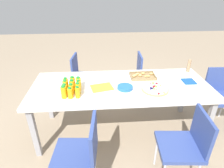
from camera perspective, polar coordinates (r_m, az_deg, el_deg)
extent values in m
plane|color=gray|center=(2.78, 2.43, -13.65)|extent=(12.00, 12.00, 0.00)
cube|color=silver|center=(2.36, 2.78, -0.73)|extent=(2.23, 0.89, 0.04)
cube|color=#99999E|center=(2.39, -22.52, -13.60)|extent=(0.06, 0.06, 0.69)
cube|color=#99999E|center=(2.61, 27.23, -10.78)|extent=(0.06, 0.06, 0.69)
cube|color=#99999E|center=(2.95, -18.71, -4.19)|extent=(0.06, 0.06, 0.69)
cube|color=#99999E|center=(3.13, 20.93, -2.60)|extent=(0.06, 0.06, 0.69)
cube|color=#33478C|center=(3.21, -7.80, 2.04)|extent=(0.44, 0.44, 0.04)
cube|color=#33478C|center=(3.17, -11.33, 5.17)|extent=(0.07, 0.38, 0.38)
cylinder|color=silver|center=(3.44, -4.47, -0.48)|extent=(0.02, 0.02, 0.41)
cylinder|color=silver|center=(3.16, -5.13, -3.27)|extent=(0.02, 0.02, 0.41)
cylinder|color=silver|center=(3.49, -9.70, -0.37)|extent=(0.02, 0.02, 0.41)
cylinder|color=silver|center=(3.22, -10.79, -3.10)|extent=(0.02, 0.02, 0.41)
cube|color=#33478C|center=(1.89, -11.27, -20.45)|extent=(0.43, 0.43, 0.04)
cube|color=#33478C|center=(1.73, -5.58, -16.61)|extent=(0.06, 0.38, 0.38)
cylinder|color=silver|center=(2.21, -14.22, -21.25)|extent=(0.02, 0.02, 0.41)
cylinder|color=silver|center=(2.16, -5.31, -21.80)|extent=(0.02, 0.02, 0.41)
cube|color=#33478C|center=(3.31, 11.32, 2.58)|extent=(0.42, 0.42, 0.04)
cube|color=#33478C|center=(3.20, 8.38, 5.64)|extent=(0.05, 0.38, 0.38)
cylinder|color=silver|center=(3.59, 12.95, 0.17)|extent=(0.02, 0.02, 0.41)
cylinder|color=silver|center=(3.32, 14.16, -2.43)|extent=(0.02, 0.02, 0.41)
cylinder|color=silver|center=(3.53, 7.90, 0.12)|extent=(0.02, 0.02, 0.41)
cylinder|color=silver|center=(3.25, 8.71, -2.55)|extent=(0.02, 0.02, 0.41)
cube|color=#33478C|center=(2.03, 19.61, -17.48)|extent=(0.43, 0.43, 0.04)
cube|color=#33478C|center=(1.98, 25.71, -12.98)|extent=(0.06, 0.38, 0.38)
cylinder|color=silver|center=(2.27, 13.27, -19.31)|extent=(0.02, 0.02, 0.41)
cylinder|color=silver|center=(2.36, 21.29, -18.57)|extent=(0.02, 0.02, 0.41)
cube|color=#33478C|center=(3.02, 30.48, -3.69)|extent=(0.42, 0.42, 0.04)
cube|color=#33478C|center=(3.08, 29.70, 1.12)|extent=(0.38, 0.05, 0.38)
cylinder|color=silver|center=(2.96, 28.13, -9.50)|extent=(0.02, 0.02, 0.41)
cylinder|color=silver|center=(3.34, 30.50, -5.71)|extent=(0.02, 0.02, 0.41)
cylinder|color=silver|center=(3.18, 25.58, -6.07)|extent=(0.02, 0.02, 0.41)
cylinder|color=#F9AC14|center=(2.13, -14.45, -2.51)|extent=(0.06, 0.06, 0.13)
cylinder|color=#1E8C33|center=(2.09, -14.70, -0.74)|extent=(0.04, 0.04, 0.02)
cylinder|color=#F9AE14|center=(2.11, -12.61, -2.78)|extent=(0.06, 0.06, 0.12)
cylinder|color=#1E8C33|center=(2.08, -12.80, -1.20)|extent=(0.04, 0.04, 0.02)
cylinder|color=#FAAC14|center=(2.10, -10.41, -2.59)|extent=(0.05, 0.05, 0.12)
cylinder|color=#1E8C33|center=(2.07, -10.58, -0.92)|extent=(0.03, 0.03, 0.02)
cylinder|color=#F9AE14|center=(2.20, -14.19, -1.69)|extent=(0.06, 0.06, 0.12)
cylinder|color=#1E8C33|center=(2.16, -14.40, -0.16)|extent=(0.04, 0.04, 0.02)
cylinder|color=#F9AB14|center=(2.18, -12.26, -1.63)|extent=(0.06, 0.06, 0.12)
cylinder|color=#1E8C33|center=(2.15, -12.44, -0.10)|extent=(0.04, 0.04, 0.02)
cylinder|color=#F9AD14|center=(2.17, -10.32, -1.46)|extent=(0.06, 0.06, 0.13)
cylinder|color=#1E8C33|center=(2.14, -10.48, 0.21)|extent=(0.04, 0.04, 0.02)
cylinder|color=#FAAF14|center=(2.25, -14.00, -0.66)|extent=(0.06, 0.06, 0.13)
cylinder|color=#1E8C33|center=(2.22, -14.22, 0.99)|extent=(0.04, 0.04, 0.02)
cylinder|color=#FAAD14|center=(2.24, -12.02, -0.59)|extent=(0.06, 0.06, 0.13)
cylinder|color=#1E8C33|center=(2.21, -12.21, 1.09)|extent=(0.04, 0.04, 0.02)
cylinder|color=#F9AD14|center=(2.23, -10.11, -0.60)|extent=(0.05, 0.05, 0.13)
cylinder|color=#1E8C33|center=(2.20, -10.27, 1.03)|extent=(0.04, 0.04, 0.02)
cylinder|color=#F9AE14|center=(2.32, -13.85, 0.11)|extent=(0.06, 0.06, 0.12)
cylinder|color=#1E8C33|center=(2.29, -14.05, 1.67)|extent=(0.04, 0.04, 0.02)
cylinder|color=#FAAD14|center=(2.31, -11.90, 0.39)|extent=(0.06, 0.06, 0.13)
cylinder|color=#1E8C33|center=(2.28, -12.08, 2.05)|extent=(0.04, 0.04, 0.02)
cylinder|color=#F8AC14|center=(2.30, -10.14, 0.36)|extent=(0.06, 0.06, 0.13)
cylinder|color=#1E8C33|center=(2.27, -10.29, 1.94)|extent=(0.04, 0.04, 0.02)
cylinder|color=tan|center=(2.30, 12.90, -1.56)|extent=(0.32, 0.32, 0.02)
cylinder|color=white|center=(2.29, 12.94, -1.30)|extent=(0.30, 0.30, 0.01)
sphere|color=red|center=(2.38, 13.23, 0.14)|extent=(0.02, 0.02, 0.02)
sphere|color=red|center=(2.39, 13.48, 0.20)|extent=(0.02, 0.02, 0.02)
sphere|color=#1E1947|center=(2.32, 12.74, -0.57)|extent=(0.02, 0.02, 0.02)
sphere|color=#66B238|center=(2.31, 13.25, -0.73)|extent=(0.03, 0.03, 0.03)
sphere|color=red|center=(2.17, 14.00, -2.83)|extent=(0.03, 0.03, 0.03)
sphere|color=#1E1947|center=(2.27, 11.73, -1.12)|extent=(0.03, 0.03, 0.03)
sphere|color=#1E1947|center=(2.26, 11.67, -1.21)|extent=(0.02, 0.02, 0.02)
sphere|color=red|center=(2.36, 11.51, 0.09)|extent=(0.02, 0.02, 0.02)
sphere|color=red|center=(2.31, 12.48, -0.70)|extent=(0.02, 0.02, 0.02)
sphere|color=#66B238|center=(2.39, 12.34, 0.38)|extent=(0.02, 0.02, 0.02)
sphere|color=#66B238|center=(2.36, 14.60, -0.35)|extent=(0.02, 0.02, 0.02)
sphere|color=#66B238|center=(2.38, 12.41, 0.24)|extent=(0.02, 0.02, 0.02)
sphere|color=red|center=(2.31, 12.95, -0.67)|extent=(0.03, 0.03, 0.03)
sphere|color=#66B238|center=(2.25, 13.29, -1.61)|extent=(0.02, 0.02, 0.02)
sphere|color=#66B238|center=(2.21, 15.54, -2.54)|extent=(0.02, 0.02, 0.02)
sphere|color=#1E1947|center=(2.28, 12.38, -1.16)|extent=(0.02, 0.02, 0.02)
sphere|color=#1E1947|center=(2.25, 12.10, -1.42)|extent=(0.02, 0.02, 0.02)
sphere|color=#66B238|center=(2.26, 12.67, -1.44)|extent=(0.02, 0.02, 0.02)
sphere|color=#1E1947|center=(2.25, 11.67, -1.48)|extent=(0.02, 0.02, 0.02)
cube|color=olive|center=(2.58, 9.27, 2.18)|extent=(0.34, 0.24, 0.01)
cube|color=olive|center=(2.48, 9.85, 1.33)|extent=(0.34, 0.01, 0.03)
cube|color=olive|center=(2.67, 8.78, 3.49)|extent=(0.34, 0.01, 0.03)
cube|color=olive|center=(2.54, 5.73, 2.35)|extent=(0.01, 0.24, 0.03)
cube|color=olive|center=(2.62, 12.76, 2.54)|extent=(0.01, 0.24, 0.03)
ellipsoid|color=tan|center=(2.57, 10.14, 2.33)|extent=(0.04, 0.03, 0.02)
ellipsoid|color=tan|center=(2.65, 11.89, 3.11)|extent=(0.05, 0.03, 0.03)
ellipsoid|color=tan|center=(2.58, 10.95, 2.40)|extent=(0.05, 0.04, 0.03)
ellipsoid|color=tan|center=(2.57, 7.08, 2.67)|extent=(0.05, 0.04, 0.03)
ellipsoid|color=tan|center=(2.64, 9.43, 3.24)|extent=(0.05, 0.04, 0.03)
ellipsoid|color=tan|center=(2.55, 6.74, 2.45)|extent=(0.05, 0.04, 0.03)
ellipsoid|color=tan|center=(2.57, 8.55, 2.62)|extent=(0.05, 0.04, 0.03)
ellipsoid|color=tan|center=(2.61, 7.75, 3.05)|extent=(0.05, 0.03, 0.03)
cylinder|color=blue|center=(2.27, 3.97, -1.36)|extent=(0.19, 0.19, 0.00)
cylinder|color=blue|center=(2.27, 3.98, -1.25)|extent=(0.19, 0.19, 0.00)
cylinder|color=blue|center=(2.27, 3.98, -1.14)|extent=(0.19, 0.19, 0.00)
cylinder|color=blue|center=(2.27, 3.99, -1.03)|extent=(0.19, 0.19, 0.00)
cylinder|color=blue|center=(2.26, 3.99, -0.92)|extent=(0.19, 0.19, 0.00)
cylinder|color=blue|center=(2.26, 4.00, -0.81)|extent=(0.19, 0.19, 0.00)
cylinder|color=blue|center=(2.26, 4.00, -0.70)|extent=(0.19, 0.19, 0.00)
cube|color=#194CA5|center=(2.61, 22.31, 0.74)|extent=(0.15, 0.15, 0.02)
cylinder|color=#9E7A56|center=(2.89, 22.34, 5.14)|extent=(0.04, 0.04, 0.18)
cube|color=yellow|center=(2.29, -3.13, -1.03)|extent=(0.30, 0.25, 0.01)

